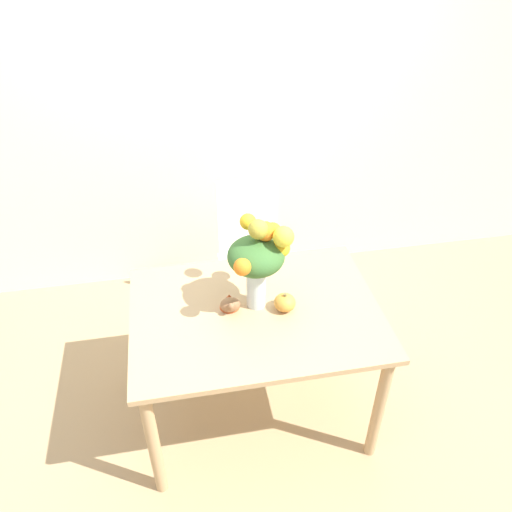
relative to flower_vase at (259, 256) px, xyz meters
The scene contains 7 objects.
ground_plane 1.07m from the flower_vase, 115.02° to the right, with size 12.00×12.00×0.00m, color tan.
wall_back 1.38m from the flower_vase, 90.97° to the left, with size 8.00×0.06×2.70m.
dining_table 0.41m from the flower_vase, 115.02° to the right, with size 1.23×0.89×0.77m.
flower_vase is the anchor object (origin of this frame).
pumpkin 0.29m from the flower_vase, 28.22° to the right, with size 0.11×0.11×0.10m.
turkey_figurine 0.29m from the flower_vase, behind, with size 0.10×0.13×0.08m.
dining_chair_near_window 0.95m from the flower_vase, 82.70° to the left, with size 0.42×0.42×1.00m.
Camera 1 is at (-0.33, -1.79, 2.46)m, focal length 35.00 mm.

